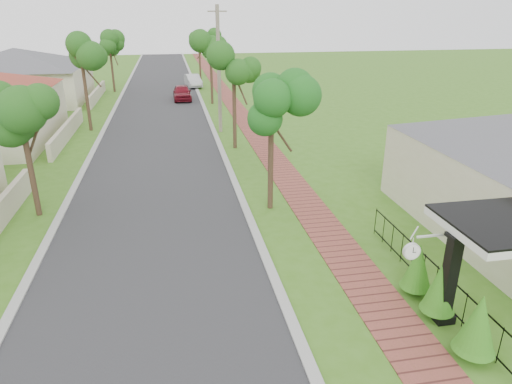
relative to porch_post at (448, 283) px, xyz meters
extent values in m
plane|color=#3C6D19|center=(-4.55, 1.00, -1.12)|extent=(160.00, 160.00, 0.00)
cube|color=#28282B|center=(-7.55, 21.00, -1.12)|extent=(7.00, 120.00, 0.02)
cube|color=#9E9E99|center=(-3.90, 21.00, -1.12)|extent=(0.30, 120.00, 0.10)
cube|color=#9E9E99|center=(-11.20, 21.00, -1.12)|extent=(0.30, 120.00, 0.10)
cube|color=brown|center=(-1.30, 21.00, -1.12)|extent=(1.50, 120.00, 0.03)
cube|color=white|center=(1.30, 0.00, 1.50)|extent=(2.90, 2.60, 0.20)
cube|color=black|center=(1.30, 0.00, 1.63)|extent=(2.90, 2.60, 0.06)
cube|color=black|center=(0.00, 0.00, 0.14)|extent=(0.30, 0.30, 2.52)
cube|color=black|center=(0.00, 0.00, -1.00)|extent=(0.48, 0.48, 0.24)
cube|color=black|center=(0.00, 0.00, 1.34)|extent=(0.42, 0.42, 0.10)
cube|color=black|center=(0.35, 1.00, -0.17)|extent=(0.03, 8.00, 0.03)
cube|color=black|center=(0.35, 1.00, -0.97)|extent=(0.03, 8.00, 0.03)
cylinder|color=black|center=(0.35, -1.67, -0.62)|extent=(0.02, 0.02, 1.00)
cylinder|color=black|center=(0.35, -1.00, -0.62)|extent=(0.02, 0.02, 1.00)
cylinder|color=black|center=(0.35, -0.33, -0.62)|extent=(0.02, 0.02, 1.00)
cylinder|color=black|center=(0.35, 0.33, -0.62)|extent=(0.02, 0.02, 1.00)
cylinder|color=black|center=(0.35, 1.00, -0.62)|extent=(0.02, 0.02, 1.00)
cylinder|color=black|center=(0.35, 1.67, -0.62)|extent=(0.02, 0.02, 1.00)
cylinder|color=black|center=(0.35, 2.33, -0.62)|extent=(0.02, 0.02, 1.00)
cylinder|color=black|center=(0.35, 3.00, -0.62)|extent=(0.02, 0.02, 1.00)
cylinder|color=black|center=(0.35, 3.67, -0.62)|extent=(0.02, 0.02, 1.00)
cylinder|color=black|center=(0.35, 4.33, -0.62)|extent=(0.02, 0.02, 1.00)
cylinder|color=black|center=(0.35, 5.00, -0.62)|extent=(0.02, 0.02, 1.00)
cylinder|color=#382619|center=(-3.05, 17.00, 1.15)|extent=(0.22, 0.22, 4.55)
sphere|color=#174B14|center=(-3.05, 17.00, 3.56)|extent=(1.70, 1.70, 1.70)
cylinder|color=#382619|center=(-3.05, 31.00, 1.33)|extent=(0.22, 0.22, 4.90)
sphere|color=#174B14|center=(-3.05, 31.00, 3.92)|extent=(1.70, 1.70, 1.70)
cylinder|color=#382619|center=(-3.05, 45.00, 0.98)|extent=(0.22, 0.22, 4.20)
sphere|color=#174B14|center=(-3.05, 45.00, 3.20)|extent=(1.70, 1.70, 1.70)
cylinder|color=#382619|center=(-12.05, 9.00, 0.80)|extent=(0.22, 0.22, 3.85)
sphere|color=#174B14|center=(-12.05, 9.00, 2.84)|extent=(1.60, 1.60, 1.60)
cylinder|color=#382619|center=(-12.05, 23.00, 1.33)|extent=(0.22, 0.22, 4.90)
sphere|color=#174B14|center=(-12.05, 23.00, 3.92)|extent=(1.70, 1.70, 1.70)
cylinder|color=#382619|center=(-12.05, 39.00, 1.15)|extent=(0.22, 0.22, 4.55)
sphere|color=#174B14|center=(-12.05, 39.00, 3.56)|extent=(1.70, 1.70, 1.70)
sphere|color=#205D12|center=(-0.10, -1.40, -0.75)|extent=(0.74, 0.74, 0.74)
cone|color=#205D12|center=(-0.10, -1.40, -0.08)|extent=(0.84, 0.84, 1.35)
sphere|color=#205D12|center=(-0.10, 0.15, -0.75)|extent=(0.68, 0.68, 0.68)
cone|color=#205D12|center=(-0.10, 0.15, -0.08)|extent=(0.78, 0.78, 1.35)
sphere|color=#205D12|center=(-0.10, 1.27, -0.78)|extent=(0.68, 0.68, 0.68)
cone|color=#205D12|center=(-0.10, 1.27, -0.17)|extent=(0.78, 0.78, 1.23)
cube|color=#BFB299|center=(-13.15, 21.00, -0.62)|extent=(0.25, 10.00, 1.00)
cube|color=beige|center=(-19.55, 35.00, 0.38)|extent=(11.00, 10.00, 3.00)
pyramid|color=#4C4C51|center=(-19.55, 35.00, 2.68)|extent=(15.56, 15.56, 1.60)
cube|color=#BFB299|center=(-13.15, 35.00, -0.62)|extent=(0.25, 10.00, 1.00)
imported|color=maroon|center=(-5.55, 33.19, -0.46)|extent=(1.60, 3.91, 1.33)
imported|color=silver|center=(-4.15, 40.69, -0.48)|extent=(1.87, 4.03, 1.28)
cylinder|color=#382619|center=(-2.88, 8.00, 0.89)|extent=(0.22, 0.22, 4.03)
sphere|color=#1F651D|center=(-2.88, 8.00, 3.02)|extent=(2.00, 2.00, 2.00)
cylinder|color=gray|center=(-3.45, 21.00, 2.84)|extent=(0.24, 0.24, 7.91)
cube|color=gray|center=(-3.45, 21.00, 6.39)|extent=(1.20, 0.08, 0.08)
cube|color=white|center=(-0.43, 0.40, 1.19)|extent=(0.76, 0.05, 0.05)
cylinder|color=white|center=(-0.90, 0.40, 1.02)|extent=(0.02, 0.02, 0.33)
cylinder|color=white|center=(-0.90, 0.40, 0.80)|extent=(0.46, 0.10, 0.46)
cylinder|color=white|center=(-0.90, 0.34, 0.80)|extent=(0.39, 0.01, 0.39)
cylinder|color=white|center=(-0.90, 0.46, 0.80)|extent=(0.39, 0.01, 0.39)
cube|color=black|center=(-0.90, 0.33, 0.87)|extent=(0.01, 0.01, 0.15)
cube|color=black|center=(-0.86, 0.33, 0.80)|extent=(0.10, 0.01, 0.02)
camera|label=1|loc=(-6.60, -8.80, 6.43)|focal=32.00mm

